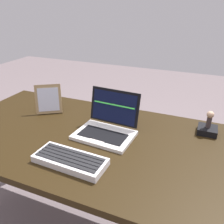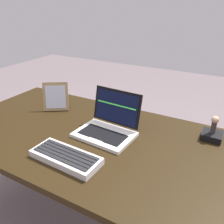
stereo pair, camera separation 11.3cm
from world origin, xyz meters
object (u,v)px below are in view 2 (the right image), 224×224
figurine_stand (212,136)px  figurine (214,123)px  laptop_front (108,127)px  photo_frame (56,97)px  external_keyboard (66,157)px

figurine_stand → figurine: 0.07m
laptop_front → figurine_stand: laptop_front is taller
photo_frame → figurine_stand: 0.93m
laptop_front → photo_frame: laptop_front is taller
photo_frame → figurine: size_ratio=1.90×
photo_frame → figurine: bearing=6.7°
external_keyboard → figurine: size_ratio=3.49×
external_keyboard → photo_frame: bearing=135.0°
laptop_front → figurine: size_ratio=3.32×
photo_frame → figurine: (0.93, 0.11, 0.00)m
laptop_front → photo_frame: 0.45m
figurine → external_keyboard: bearing=-137.0°
external_keyboard → figurine: figurine is taller
external_keyboard → laptop_front: bearing=80.5°
photo_frame → figurine: photo_frame is taller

